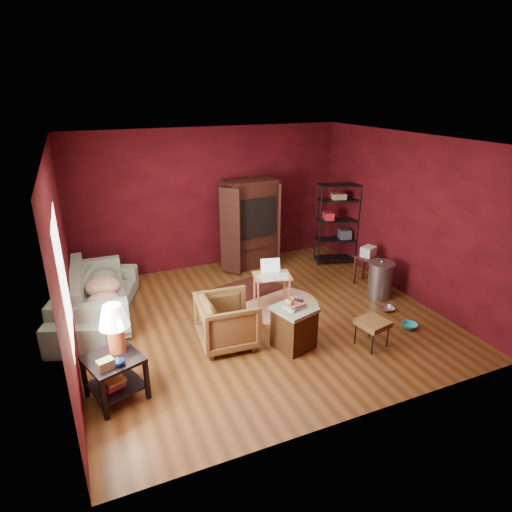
{
  "coord_description": "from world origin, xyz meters",
  "views": [
    {
      "loc": [
        -2.47,
        -5.58,
        3.48
      ],
      "look_at": [
        0.0,
        0.2,
        1.0
      ],
      "focal_mm": 30.0,
      "sensor_mm": 36.0,
      "label": 1
    }
  ],
  "objects_px": {
    "sofa": "(95,293)",
    "side_table": "(114,344)",
    "tv_armoire": "(250,222)",
    "hamper": "(294,326)",
    "laptop_desk": "(272,278)",
    "wire_shelving": "(338,221)",
    "armchair": "(227,319)"
  },
  "relations": [
    {
      "from": "hamper",
      "to": "side_table",
      "type": "bearing_deg",
      "value": -178.44
    },
    {
      "from": "sofa",
      "to": "side_table",
      "type": "xyz_separation_m",
      "value": [
        0.11,
        -2.01,
        0.25
      ]
    },
    {
      "from": "laptop_desk",
      "to": "sofa",
      "type": "bearing_deg",
      "value": -179.45
    },
    {
      "from": "armchair",
      "to": "laptop_desk",
      "type": "relative_size",
      "value": 1.06
    },
    {
      "from": "armchair",
      "to": "side_table",
      "type": "relative_size",
      "value": 0.7
    },
    {
      "from": "sofa",
      "to": "side_table",
      "type": "relative_size",
      "value": 1.98
    },
    {
      "from": "wire_shelving",
      "to": "laptop_desk",
      "type": "bearing_deg",
      "value": -133.74
    },
    {
      "from": "sofa",
      "to": "side_table",
      "type": "bearing_deg",
      "value": -157.72
    },
    {
      "from": "hamper",
      "to": "laptop_desk",
      "type": "distance_m",
      "value": 1.37
    },
    {
      "from": "armchair",
      "to": "hamper",
      "type": "xyz_separation_m",
      "value": [
        0.84,
        -0.44,
        -0.08
      ]
    },
    {
      "from": "sofa",
      "to": "tv_armoire",
      "type": "bearing_deg",
      "value": -51.31
    },
    {
      "from": "tv_armoire",
      "to": "wire_shelving",
      "type": "relative_size",
      "value": 1.06
    },
    {
      "from": "tv_armoire",
      "to": "wire_shelving",
      "type": "distance_m",
      "value": 1.81
    },
    {
      "from": "sofa",
      "to": "wire_shelving",
      "type": "distance_m",
      "value": 4.89
    },
    {
      "from": "tv_armoire",
      "to": "wire_shelving",
      "type": "height_order",
      "value": "tv_armoire"
    },
    {
      "from": "hamper",
      "to": "laptop_desk",
      "type": "relative_size",
      "value": 0.94
    },
    {
      "from": "sofa",
      "to": "laptop_desk",
      "type": "distance_m",
      "value": 2.87
    },
    {
      "from": "side_table",
      "to": "hamper",
      "type": "height_order",
      "value": "side_table"
    },
    {
      "from": "side_table",
      "to": "hamper",
      "type": "distance_m",
      "value": 2.45
    },
    {
      "from": "armchair",
      "to": "side_table",
      "type": "height_order",
      "value": "side_table"
    },
    {
      "from": "sofa",
      "to": "armchair",
      "type": "bearing_deg",
      "value": -112.74
    },
    {
      "from": "sofa",
      "to": "side_table",
      "type": "height_order",
      "value": "side_table"
    },
    {
      "from": "side_table",
      "to": "tv_armoire",
      "type": "relative_size",
      "value": 0.65
    },
    {
      "from": "wire_shelving",
      "to": "tv_armoire",
      "type": "bearing_deg",
      "value": 178.5
    },
    {
      "from": "sofa",
      "to": "laptop_desk",
      "type": "xyz_separation_m",
      "value": [
        2.81,
        -0.61,
        0.02
      ]
    },
    {
      "from": "sofa",
      "to": "tv_armoire",
      "type": "distance_m",
      "value": 3.34
    },
    {
      "from": "sofa",
      "to": "tv_armoire",
      "type": "height_order",
      "value": "tv_armoire"
    },
    {
      "from": "hamper",
      "to": "wire_shelving",
      "type": "distance_m",
      "value": 3.45
    },
    {
      "from": "wire_shelving",
      "to": "sofa",
      "type": "bearing_deg",
      "value": -156.96
    },
    {
      "from": "laptop_desk",
      "to": "wire_shelving",
      "type": "relative_size",
      "value": 0.45
    },
    {
      "from": "hamper",
      "to": "sofa",
      "type": "bearing_deg",
      "value": 142.41
    },
    {
      "from": "tv_armoire",
      "to": "hamper",
      "type": "bearing_deg",
      "value": -108.45
    }
  ]
}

